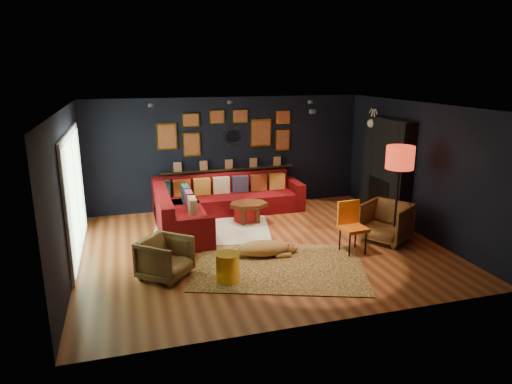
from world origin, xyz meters
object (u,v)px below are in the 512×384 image
object	(u,v)px
coffee_table	(249,207)
sectional	(211,206)
armchair_left	(165,256)
orange_chair	(351,222)
pouf	(247,212)
floor_lamp	(400,161)
dog	(264,245)
armchair_right	(386,220)
gold_stool	(228,268)

from	to	relation	value
coffee_table	sectional	bearing A→B (deg)	150.92
armchair_left	orange_chair	size ratio (longest dim) A/B	0.77
pouf	floor_lamp	distance (m)	3.38
coffee_table	dog	distance (m)	1.86
armchair_right	coffee_table	bearing A→B (deg)	-161.53
armchair_right	floor_lamp	distance (m)	1.18
dog	gold_stool	bearing A→B (deg)	-130.45
orange_chair	dog	distance (m)	1.64
armchair_right	dog	xyz separation A→B (m)	(-2.49, -0.09, -0.20)
pouf	sectional	bearing A→B (deg)	156.39
sectional	orange_chair	distance (m)	3.24
armchair_left	gold_stool	size ratio (longest dim) A/B	1.55
coffee_table	pouf	world-z (taller)	coffee_table
sectional	floor_lamp	bearing A→B (deg)	-36.27
pouf	orange_chair	bearing A→B (deg)	-57.05
dog	pouf	bearing A→B (deg)	90.27
armchair_left	dog	bearing A→B (deg)	-38.80
sectional	pouf	world-z (taller)	sectional
pouf	floor_lamp	xyz separation A→B (m)	(2.38, -1.97, 1.37)
orange_chair	floor_lamp	bearing A→B (deg)	4.41
sectional	orange_chair	size ratio (longest dim) A/B	3.66
pouf	armchair_left	size ratio (longest dim) A/B	0.77
armchair_right	gold_stool	xyz separation A→B (m)	(-3.31, -0.86, -0.19)
armchair_left	floor_lamp	distance (m)	4.52
coffee_table	orange_chair	size ratio (longest dim) A/B	0.97
sectional	floor_lamp	size ratio (longest dim) A/B	1.83
coffee_table	orange_chair	xyz separation A→B (m)	(1.36, -2.03, 0.18)
armchair_left	coffee_table	bearing A→B (deg)	-2.10
gold_stool	armchair_left	bearing A→B (deg)	155.54
coffee_table	floor_lamp	bearing A→B (deg)	-38.30
gold_stool	orange_chair	xyz separation A→B (m)	(2.41, 0.58, 0.32)
gold_stool	floor_lamp	bearing A→B (deg)	12.24
pouf	armchair_right	size ratio (longest dim) A/B	0.67
sectional	floor_lamp	world-z (taller)	floor_lamp
floor_lamp	coffee_table	bearing A→B (deg)	141.70
sectional	armchair_left	bearing A→B (deg)	-115.09
armchair_right	pouf	bearing A→B (deg)	-162.82
armchair_right	gold_stool	distance (m)	3.42
coffee_table	pouf	size ratio (longest dim) A/B	1.62
orange_chair	floor_lamp	xyz separation A→B (m)	(1.01, 0.16, 1.03)
coffee_table	gold_stool	bearing A→B (deg)	-111.95
pouf	dog	distance (m)	1.95
orange_chair	floor_lamp	distance (m)	1.45
coffee_table	dog	bearing A→B (deg)	-97.08
floor_lamp	pouf	bearing A→B (deg)	140.49
armchair_left	floor_lamp	xyz separation A→B (m)	(4.34, 0.32, 1.22)
gold_stool	dog	size ratio (longest dim) A/B	0.37
sectional	armchair_left	size ratio (longest dim) A/B	4.73
floor_lamp	sectional	bearing A→B (deg)	143.73
sectional	dog	bearing A→B (deg)	-77.07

